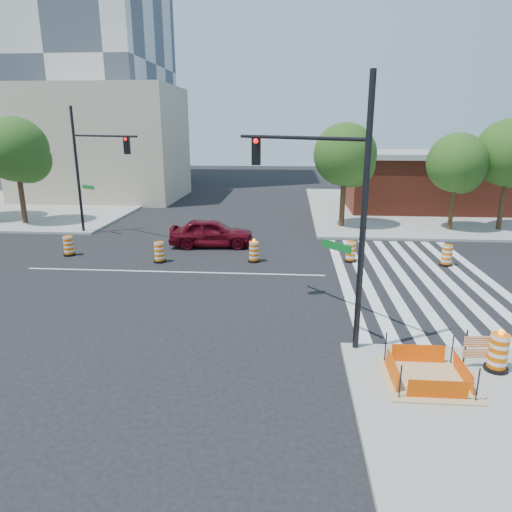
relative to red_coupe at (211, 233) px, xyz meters
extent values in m
plane|color=black|center=(-0.98, -4.82, -0.79)|extent=(120.00, 120.00, 0.00)
cube|color=gray|center=(17.02, 13.18, -0.72)|extent=(22.00, 22.00, 0.15)
cube|color=gray|center=(-18.98, 13.18, -0.72)|extent=(22.00, 22.00, 0.15)
cube|color=silver|center=(6.82, -4.82, -0.79)|extent=(0.45, 13.50, 0.01)
cube|color=silver|center=(7.72, -4.82, -0.79)|extent=(0.45, 13.50, 0.01)
cube|color=silver|center=(8.62, -4.82, -0.79)|extent=(0.45, 13.50, 0.01)
cube|color=silver|center=(9.52, -4.82, -0.79)|extent=(0.45, 13.50, 0.01)
cube|color=silver|center=(10.42, -4.82, -0.79)|extent=(0.45, 13.50, 0.01)
cube|color=silver|center=(11.32, -4.82, -0.79)|extent=(0.45, 13.50, 0.01)
cube|color=silver|center=(12.22, -4.82, -0.79)|extent=(0.45, 13.50, 0.01)
cube|color=silver|center=(13.12, -4.82, -0.79)|extent=(0.45, 13.50, 0.01)
cube|color=silver|center=(-0.98, -4.82, -0.79)|extent=(14.00, 0.12, 0.01)
cube|color=tan|center=(8.02, -13.82, -0.62)|extent=(2.20, 2.20, 0.05)
cube|color=#F14F04|center=(8.02, -14.72, -0.37)|extent=(1.44, 0.02, 0.55)
cube|color=#F14F04|center=(8.02, -12.92, -0.37)|extent=(1.44, 0.02, 0.55)
cube|color=#F14F04|center=(7.12, -13.82, -0.37)|extent=(0.02, 1.44, 0.55)
cube|color=#F14F04|center=(8.92, -13.82, -0.37)|extent=(0.02, 1.44, 0.55)
cylinder|color=black|center=(7.12, -14.72, -0.19)|extent=(0.04, 0.04, 0.90)
cylinder|color=black|center=(8.92, -14.72, -0.19)|extent=(0.04, 0.04, 0.90)
cylinder|color=black|center=(7.12, -12.92, -0.19)|extent=(0.04, 0.04, 0.90)
cylinder|color=black|center=(8.92, -12.92, -0.19)|extent=(0.04, 0.04, 0.90)
cube|color=maroon|center=(17.02, 13.18, 1.31)|extent=(16.00, 8.00, 4.20)
cube|color=gray|center=(17.02, 13.18, 3.61)|extent=(16.50, 8.50, 0.40)
cube|color=#B5A78A|center=(-12.98, 17.18, 4.21)|extent=(14.00, 10.00, 10.00)
imported|color=#540712|center=(0.00, 0.00, 0.00)|extent=(4.81, 2.27, 1.59)
cylinder|color=black|center=(6.43, -12.07, 3.24)|extent=(0.17, 0.17, 7.77)
cylinder|color=black|center=(4.50, -9.88, 5.38)|extent=(3.93, 4.46, 0.12)
cube|color=black|center=(3.16, -8.34, 4.89)|extent=(0.31, 0.27, 0.97)
sphere|color=#FF0C0C|center=(3.16, -8.52, 5.23)|extent=(0.17, 0.17, 0.17)
cube|color=#0C591E|center=(5.78, -11.34, 2.27)|extent=(0.80, 0.90, 0.24)
cylinder|color=black|center=(-8.66, 2.62, 3.13)|extent=(0.17, 0.17, 7.55)
cylinder|color=black|center=(-6.23, 1.16, 5.21)|extent=(4.91, 3.02, 0.11)
cube|color=black|center=(-4.54, 0.14, 4.74)|extent=(0.30, 0.26, 0.94)
sphere|color=#FF0C0C|center=(-4.54, -0.04, 5.07)|extent=(0.17, 0.17, 0.17)
cube|color=#0C591E|center=(-7.85, 2.14, 2.19)|extent=(0.99, 0.62, 0.24)
cylinder|color=black|center=(10.04, -13.14, -0.59)|extent=(0.61, 0.61, 0.10)
cylinder|color=#E96404|center=(10.04, -13.14, -0.08)|extent=(0.49, 0.49, 0.97)
sphere|color=#FF990C|center=(10.04, -13.14, 0.48)|extent=(0.16, 0.16, 0.16)
cube|color=#E96404|center=(9.63, -13.02, 0.13)|extent=(0.94, 0.11, 0.31)
cube|color=#E96404|center=(9.63, -13.02, -0.22)|extent=(0.94, 0.11, 0.24)
cylinder|color=black|center=(9.21, -13.05, -0.09)|extent=(0.04, 0.04, 1.10)
cylinder|color=black|center=(10.04, -12.99, -0.09)|extent=(0.04, 0.04, 1.10)
cylinder|color=#382314|center=(-13.79, 4.82, 1.46)|extent=(0.35, 0.35, 4.51)
sphere|color=#1A3F12|center=(-13.79, 4.82, 4.27)|extent=(4.22, 4.22, 4.22)
sphere|color=#1A3F12|center=(-13.24, 5.15, 3.57)|extent=(3.10, 3.10, 3.10)
sphere|color=#1A3F12|center=(-14.22, 4.60, 3.85)|extent=(2.82, 2.82, 2.82)
cylinder|color=#382314|center=(7.78, 5.42, 1.34)|extent=(0.35, 0.35, 4.26)
sphere|color=#1A3F12|center=(7.78, 5.42, 4.00)|extent=(4.00, 4.00, 4.00)
sphere|color=#1A3F12|center=(8.33, 5.75, 3.34)|extent=(2.93, 2.93, 2.93)
sphere|color=#1A3F12|center=(7.34, 5.20, 3.60)|extent=(2.67, 2.67, 2.67)
cylinder|color=#382314|center=(14.60, 4.90, 1.15)|extent=(0.28, 0.28, 3.88)
sphere|color=#1A3F12|center=(14.60, 4.90, 3.57)|extent=(3.64, 3.64, 3.64)
sphere|color=#1A3F12|center=(15.04, 5.16, 2.97)|extent=(2.67, 2.67, 2.67)
sphere|color=#1A3F12|center=(14.25, 4.72, 3.21)|extent=(2.43, 2.43, 2.43)
cylinder|color=#382314|center=(17.78, 5.24, 1.41)|extent=(0.31, 0.31, 4.41)
sphere|color=#1A3F12|center=(17.78, 5.24, 4.17)|extent=(4.14, 4.14, 4.14)
sphere|color=#1A3F12|center=(17.40, 5.05, 3.76)|extent=(2.76, 2.76, 2.76)
cylinder|color=black|center=(-7.12, -2.46, -0.74)|extent=(0.60, 0.60, 0.10)
cylinder|color=#E96404|center=(-7.12, -2.46, -0.24)|extent=(0.48, 0.48, 0.95)
cylinder|color=black|center=(-2.05, -3.30, -0.74)|extent=(0.60, 0.60, 0.10)
cylinder|color=#E96404|center=(-2.05, -3.30, -0.24)|extent=(0.48, 0.48, 0.95)
cylinder|color=black|center=(2.62, -2.86, -0.74)|extent=(0.60, 0.60, 0.10)
cylinder|color=#E96404|center=(2.62, -2.86, -0.24)|extent=(0.48, 0.48, 0.95)
sphere|color=#FF990C|center=(2.62, -2.86, 0.31)|extent=(0.16, 0.16, 0.16)
cylinder|color=black|center=(7.44, -2.46, -0.74)|extent=(0.60, 0.60, 0.10)
cylinder|color=#E96404|center=(7.44, -2.46, -0.24)|extent=(0.48, 0.48, 0.95)
cylinder|color=black|center=(11.98, -2.80, -0.74)|extent=(0.60, 0.60, 0.10)
cylinder|color=#E96404|center=(11.98, -2.80, -0.24)|extent=(0.48, 0.48, 0.95)
camera|label=1|loc=(4.42, -24.64, 5.70)|focal=32.00mm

